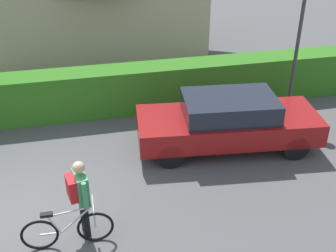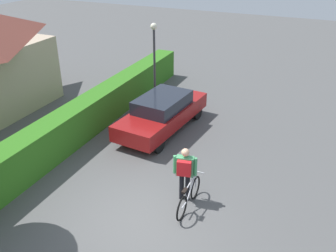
# 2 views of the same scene
# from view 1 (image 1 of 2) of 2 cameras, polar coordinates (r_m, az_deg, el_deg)

# --- Properties ---
(ground_plane) EXTENTS (60.00, 60.00, 0.00)m
(ground_plane) POSITION_cam_1_polar(r_m,az_deg,el_deg) (9.38, -18.91, -11.44)
(ground_plane) COLOR #4F4F4F
(hedge_row) EXTENTS (21.96, 0.90, 1.32)m
(hedge_row) POSITION_cam_1_polar(r_m,az_deg,el_deg) (12.55, -18.07, 3.48)
(hedge_row) COLOR #306F1C
(hedge_row) RESTS_ON ground
(parked_car_near) EXTENTS (4.63, 2.11, 1.40)m
(parked_car_near) POSITION_cam_1_polar(r_m,az_deg,el_deg) (10.76, 7.99, 0.65)
(parked_car_near) COLOR maroon
(parked_car_near) RESTS_ON ground
(bicycle) EXTENTS (1.69, 0.50, 0.92)m
(bicycle) POSITION_cam_1_polar(r_m,az_deg,el_deg) (8.31, -13.15, -13.24)
(bicycle) COLOR black
(bicycle) RESTS_ON ground
(person_rider) EXTENTS (0.42, 0.66, 1.66)m
(person_rider) POSITION_cam_1_polar(r_m,az_deg,el_deg) (8.08, -11.63, -8.59)
(person_rider) COLOR black
(person_rider) RESTS_ON ground
(street_lamp) EXTENTS (0.28, 0.28, 3.51)m
(street_lamp) POSITION_cam_1_polar(r_m,az_deg,el_deg) (12.34, 17.03, 11.63)
(street_lamp) COLOR #38383D
(street_lamp) RESTS_ON ground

